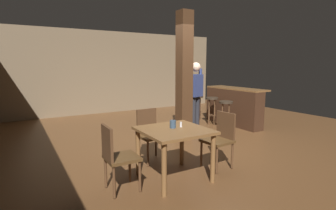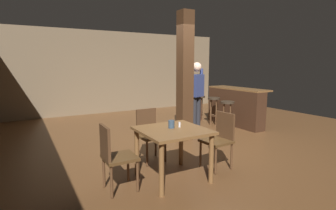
# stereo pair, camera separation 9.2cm
# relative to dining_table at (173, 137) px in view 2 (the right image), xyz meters

# --- Properties ---
(ground_plane) EXTENTS (10.80, 10.80, 0.00)m
(ground_plane) POSITION_rel_dining_table_xyz_m (1.20, 1.32, -0.62)
(ground_plane) COLOR brown
(wall_back) EXTENTS (8.00, 0.10, 2.80)m
(wall_back) POSITION_rel_dining_table_xyz_m (1.20, 5.82, 0.78)
(wall_back) COLOR #756047
(wall_back) RESTS_ON ground_plane
(pillar) EXTENTS (0.28, 0.28, 2.80)m
(pillar) POSITION_rel_dining_table_xyz_m (1.28, 1.64, 0.78)
(pillar) COLOR #422816
(pillar) RESTS_ON ground_plane
(dining_table) EXTENTS (0.94, 0.94, 0.75)m
(dining_table) POSITION_rel_dining_table_xyz_m (0.00, 0.00, 0.00)
(dining_table) COLOR brown
(dining_table) RESTS_ON ground_plane
(chair_east) EXTENTS (0.45, 0.45, 0.89)m
(chair_east) POSITION_rel_dining_table_xyz_m (0.88, -0.01, -0.11)
(chair_east) COLOR #4C3319
(chair_east) RESTS_ON ground_plane
(chair_west) EXTENTS (0.42, 0.42, 0.89)m
(chair_west) POSITION_rel_dining_table_xyz_m (-0.87, 0.04, -0.11)
(chair_west) COLOR #4C3319
(chair_west) RESTS_ON ground_plane
(chair_north) EXTENTS (0.43, 0.43, 0.89)m
(chair_north) POSITION_rel_dining_table_xyz_m (0.03, 0.85, -0.11)
(chair_north) COLOR #4C3319
(chair_north) RESTS_ON ground_plane
(napkin_cup) EXTENTS (0.09, 0.09, 0.11)m
(napkin_cup) POSITION_rel_dining_table_xyz_m (0.02, 0.07, 0.18)
(napkin_cup) COLOR #33475B
(napkin_cup) RESTS_ON dining_table
(salt_shaker) EXTENTS (0.03, 0.03, 0.08)m
(salt_shaker) POSITION_rel_dining_table_xyz_m (0.15, 0.05, 0.16)
(salt_shaker) COLOR silver
(salt_shaker) RESTS_ON dining_table
(standing_person) EXTENTS (0.47, 0.30, 1.72)m
(standing_person) POSITION_rel_dining_table_xyz_m (1.61, 1.66, 0.38)
(standing_person) COLOR navy
(standing_person) RESTS_ON ground_plane
(bar_counter) EXTENTS (0.56, 1.85, 1.03)m
(bar_counter) POSITION_rel_dining_table_xyz_m (3.27, 2.14, -0.10)
(bar_counter) COLOR brown
(bar_counter) RESTS_ON ground_plane
(bar_stool_near) EXTENTS (0.35, 0.35, 0.75)m
(bar_stool_near) POSITION_rel_dining_table_xyz_m (2.65, 1.76, -0.06)
(bar_stool_near) COLOR #2D2319
(bar_stool_near) RESTS_ON ground_plane
(bar_stool_mid) EXTENTS (0.33, 0.33, 0.77)m
(bar_stool_mid) POSITION_rel_dining_table_xyz_m (2.80, 2.48, -0.05)
(bar_stool_mid) COLOR #2D2319
(bar_stool_mid) RESTS_ON ground_plane
(bar_stool_far) EXTENTS (0.35, 0.35, 0.74)m
(bar_stool_far) POSITION_rel_dining_table_xyz_m (2.79, 3.15, -0.06)
(bar_stool_far) COLOR #2D2319
(bar_stool_far) RESTS_ON ground_plane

